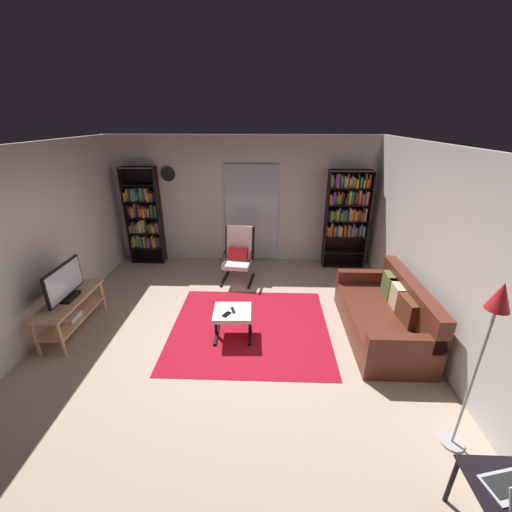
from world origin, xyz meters
TOP-DOWN VIEW (x-y plane):
  - ground_plane at (0.00, 0.00)m, footprint 7.02×7.02m
  - wall_back at (0.00, 2.90)m, footprint 5.60×0.06m
  - wall_left at (-2.70, 0.00)m, footprint 0.06×6.00m
  - wall_right at (2.70, 0.00)m, footprint 0.06×6.00m
  - glass_door_panel at (0.17, 2.83)m, footprint 1.10×0.01m
  - area_rug at (0.26, 0.29)m, footprint 2.31×2.14m
  - tv_stand at (-2.30, 0.12)m, footprint 0.44×1.23m
  - television at (-2.30, 0.13)m, footprint 0.20×0.81m
  - bookshelf_near_tv at (-2.07, 2.69)m, footprint 0.69×0.30m
  - bookshelf_near_sofa at (2.08, 2.62)m, footprint 0.83×0.30m
  - leather_sofa at (2.19, 0.21)m, footprint 0.91×1.87m
  - lounge_armchair at (-0.04, 1.91)m, footprint 0.63×0.71m
  - ottoman at (0.03, 0.09)m, footprint 0.54×0.50m
  - tv_remote at (0.03, 0.09)m, footprint 0.08×0.15m
  - cell_phone at (-0.04, -0.01)m, footprint 0.13×0.16m
  - floor_lamp_by_sofa at (2.31, -1.51)m, footprint 0.22×0.22m
  - side_table at (2.21, -2.26)m, footprint 0.51×0.51m
  - wall_clock at (-1.51, 2.82)m, footprint 0.29×0.03m

SIDE VIEW (x-z plane):
  - ground_plane at x=0.00m, z-range 0.00..0.00m
  - area_rug at x=0.26m, z-range 0.00..0.01m
  - leather_sofa at x=2.19m, z-range -0.12..0.73m
  - ottoman at x=0.03m, z-range 0.14..0.55m
  - tv_stand at x=-2.30m, z-range 0.08..0.62m
  - side_table at x=2.21m, z-range 0.16..0.67m
  - cell_phone at x=-0.04m, z-range 0.42..0.43m
  - tv_remote at x=0.03m, z-range 0.42..0.44m
  - lounge_armchair at x=-0.04m, z-range 0.02..1.05m
  - television at x=-2.30m, z-range 0.52..1.03m
  - bookshelf_near_tv at x=-2.07m, z-range -0.02..1.98m
  - glass_door_panel at x=0.17m, z-range 0.05..2.05m
  - bookshelf_near_sofa at x=2.08m, z-range 0.16..2.14m
  - wall_back at x=0.00m, z-range 0.00..2.60m
  - wall_left at x=-2.70m, z-range 0.00..2.60m
  - wall_right at x=2.70m, z-range 0.00..2.60m
  - floor_lamp_by_sofa at x=2.31m, z-range 0.51..2.26m
  - wall_clock at x=-1.51m, z-range 1.71..2.00m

